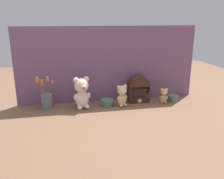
% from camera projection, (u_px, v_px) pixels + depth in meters
% --- Properties ---
extents(ground_plane, '(4.00, 4.00, 0.00)m').
position_uv_depth(ground_plane, '(112.00, 106.00, 2.07)').
color(ground_plane, brown).
extents(backdrop_wall, '(1.62, 0.02, 0.67)m').
position_uv_depth(backdrop_wall, '(109.00, 64.00, 2.13)').
color(backdrop_wall, '#704C70').
rests_on(backdrop_wall, ground).
extents(teddy_bear_large, '(0.15, 0.14, 0.27)m').
position_uv_depth(teddy_bear_large, '(82.00, 92.00, 1.98)').
color(teddy_bear_large, beige).
rests_on(teddy_bear_large, ground).
extents(teddy_bear_medium, '(0.11, 0.10, 0.19)m').
position_uv_depth(teddy_bear_medium, '(122.00, 95.00, 2.04)').
color(teddy_bear_medium, '#DBBC84').
rests_on(teddy_bear_medium, ground).
extents(teddy_bear_small, '(0.08, 0.07, 0.14)m').
position_uv_depth(teddy_bear_small, '(164.00, 95.00, 2.12)').
color(teddy_bear_small, tan).
rests_on(teddy_bear_small, ground).
extents(flower_vase, '(0.15, 0.13, 0.29)m').
position_uv_depth(flower_vase, '(47.00, 99.00, 1.99)').
color(flower_vase, slate).
rests_on(flower_vase, ground).
extents(vintage_radio, '(0.19, 0.11, 0.24)m').
position_uv_depth(vintage_radio, '(139.00, 89.00, 2.14)').
color(vintage_radio, '#381E14').
rests_on(vintage_radio, ground).
extents(decorative_tin_tall, '(0.10, 0.10, 0.05)m').
position_uv_depth(decorative_tin_tall, '(173.00, 98.00, 2.19)').
color(decorative_tin_tall, '#47705B').
rests_on(decorative_tin_tall, ground).
extents(decorative_tin_short, '(0.11, 0.11, 0.06)m').
position_uv_depth(decorative_tin_short, '(107.00, 102.00, 2.07)').
color(decorative_tin_short, '#47705B').
rests_on(decorative_tin_short, ground).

